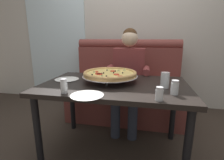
{
  "coord_description": "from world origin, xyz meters",
  "views": [
    {
      "loc": [
        0.29,
        -1.53,
        1.16
      ],
      "look_at": [
        -0.03,
        0.01,
        0.76
      ],
      "focal_mm": 27.31,
      "sensor_mm": 36.0,
      "label": 1
    }
  ],
  "objects": [
    {
      "name": "diner_main",
      "position": [
        0.06,
        0.63,
        0.71
      ],
      "size": [
        0.54,
        0.64,
        1.27
      ],
      "color": "#2D3342",
      "rests_on": "ground_plane"
    },
    {
      "name": "shaker_oregano",
      "position": [
        0.51,
        -0.21,
        0.78
      ],
      "size": [
        0.06,
        0.06,
        0.11
      ],
      "color": "white",
      "rests_on": "dining_table"
    },
    {
      "name": "shaker_pepper_flakes",
      "position": [
        -0.34,
        -0.35,
        0.78
      ],
      "size": [
        0.05,
        0.05,
        0.11
      ],
      "color": "white",
      "rests_on": "dining_table"
    },
    {
      "name": "booth_bench",
      "position": [
        0.0,
        0.9,
        0.4
      ],
      "size": [
        1.58,
        0.78,
        1.13
      ],
      "color": "brown",
      "rests_on": "ground_plane"
    },
    {
      "name": "back_wall_with_window",
      "position": [
        0.0,
        1.47,
        1.4
      ],
      "size": [
        6.0,
        0.12,
        2.8
      ],
      "primitive_type": "cube",
      "color": "beige",
      "rests_on": "ground_plane"
    },
    {
      "name": "ground_plane",
      "position": [
        0.0,
        0.0,
        0.0
      ],
      "size": [
        16.0,
        16.0,
        0.0
      ],
      "primitive_type": "plane",
      "color": "#382D26"
    },
    {
      "name": "shaker_parmesan",
      "position": [
        0.38,
        -0.37,
        0.77
      ],
      "size": [
        0.05,
        0.05,
        0.1
      ],
      "color": "white",
      "rests_on": "dining_table"
    },
    {
      "name": "plate_near_right",
      "position": [
        -0.14,
        -0.38,
        0.74
      ],
      "size": [
        0.25,
        0.25,
        0.02
      ],
      "color": "white",
      "rests_on": "dining_table"
    },
    {
      "name": "dining_table",
      "position": [
        0.0,
        0.0,
        0.65
      ],
      "size": [
        1.36,
        0.86,
        0.73
      ],
      "color": "black",
      "rests_on": "ground_plane"
    },
    {
      "name": "window_panel",
      "position": [
        -1.34,
        1.39,
        1.4
      ],
      "size": [
        1.1,
        0.02,
        2.8
      ],
      "primitive_type": "cube",
      "color": "white",
      "rests_on": "ground_plane"
    },
    {
      "name": "plate_near_left",
      "position": [
        -0.51,
        0.06,
        0.74
      ],
      "size": [
        0.25,
        0.25,
        0.02
      ],
      "color": "white",
      "rests_on": "dining_table"
    },
    {
      "name": "drinking_glass",
      "position": [
        0.45,
        -0.04,
        0.79
      ],
      "size": [
        0.07,
        0.07,
        0.14
      ],
      "color": "silver",
      "rests_on": "dining_table"
    },
    {
      "name": "pizza",
      "position": [
        -0.06,
        0.07,
        0.81
      ],
      "size": [
        0.54,
        0.54,
        0.11
      ],
      "color": "silver",
      "rests_on": "dining_table"
    }
  ]
}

